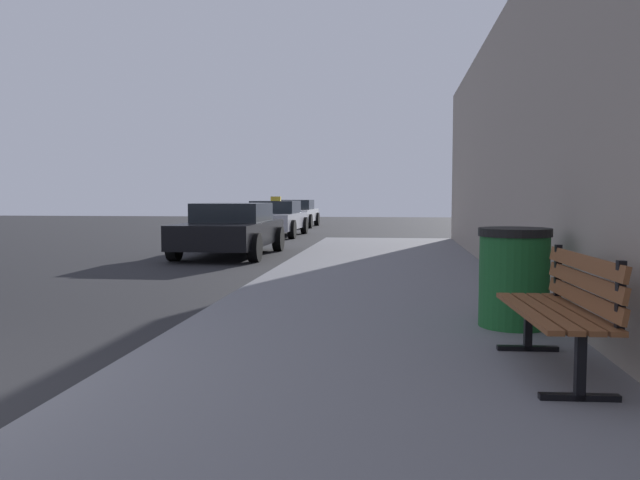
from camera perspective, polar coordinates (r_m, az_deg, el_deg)
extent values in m
cube|color=slate|center=(3.63, 3.96, -18.01)|extent=(4.00, 32.00, 0.15)
cube|color=brown|center=(4.83, 18.22, -6.18)|extent=(0.18, 1.52, 0.04)
cube|color=brown|center=(4.86, 19.66, -6.15)|extent=(0.18, 1.52, 0.04)
cube|color=brown|center=(4.89, 21.08, -6.11)|extent=(0.18, 1.52, 0.04)
cube|color=brown|center=(4.93, 22.48, -6.07)|extent=(0.18, 1.52, 0.04)
cube|color=brown|center=(4.92, 22.87, -4.91)|extent=(0.13, 1.51, 0.11)
cube|color=brown|center=(4.91, 22.91, -3.41)|extent=(0.13, 1.51, 0.11)
cube|color=brown|center=(4.89, 22.96, -1.90)|extent=(0.13, 1.51, 0.11)
cube|color=black|center=(4.33, 22.67, -10.51)|extent=(0.06, 0.06, 0.45)
cube|color=black|center=(4.38, 22.60, -13.11)|extent=(0.50, 0.08, 0.04)
cube|color=black|center=(4.32, 25.74, -4.60)|extent=(0.05, 0.05, 0.44)
cube|color=black|center=(5.52, 18.47, -7.29)|extent=(0.06, 0.06, 0.45)
cube|color=black|center=(5.56, 18.43, -9.36)|extent=(0.50, 0.08, 0.04)
cube|color=black|center=(5.51, 20.90, -2.68)|extent=(0.05, 0.05, 0.44)
cylinder|color=#195926|center=(6.46, 17.28, -3.63)|extent=(0.67, 0.67, 0.90)
cylinder|color=black|center=(6.42, 17.37, 0.70)|extent=(0.71, 0.71, 0.08)
cube|color=black|center=(15.23, -8.18, 0.62)|extent=(1.83, 4.29, 0.55)
cube|color=black|center=(15.42, -7.99, 2.52)|extent=(1.61, 1.93, 0.45)
cylinder|color=black|center=(13.70, -5.98, -0.69)|extent=(0.22, 0.64, 0.64)
cylinder|color=black|center=(14.22, -13.17, -0.60)|extent=(0.22, 0.64, 0.64)
cylinder|color=black|center=(16.38, -3.83, 0.09)|extent=(0.22, 0.64, 0.64)
cylinder|color=black|center=(16.81, -9.95, 0.14)|extent=(0.22, 0.64, 0.64)
cube|color=#B7B7BF|center=(22.68, -4.16, 1.75)|extent=(1.75, 4.49, 0.55)
cube|color=black|center=(22.88, -4.05, 3.02)|extent=(1.54, 2.02, 0.45)
cube|color=yellow|center=(22.88, -4.06, 3.79)|extent=(0.36, 0.14, 0.16)
cylinder|color=black|center=(21.12, -2.58, 0.98)|extent=(0.22, 0.64, 0.64)
cylinder|color=black|center=(21.48, -7.18, 1.00)|extent=(0.22, 0.64, 0.64)
cylinder|color=black|center=(23.95, -1.44, 1.34)|extent=(0.22, 0.64, 0.64)
cylinder|color=black|center=(24.27, -5.52, 1.36)|extent=(0.22, 0.64, 0.64)
cube|color=white|center=(29.43, -2.30, 2.27)|extent=(1.75, 4.06, 0.55)
cube|color=black|center=(29.62, -2.24, 3.25)|extent=(1.54, 1.83, 0.45)
cylinder|color=black|center=(28.02, -0.96, 1.73)|extent=(0.22, 0.64, 0.64)
cylinder|color=black|center=(28.31, -4.47, 1.74)|extent=(0.22, 0.64, 0.64)
cylinder|color=black|center=(30.59, -0.29, 1.92)|extent=(0.22, 0.64, 0.64)
cylinder|color=black|center=(30.86, -3.51, 1.93)|extent=(0.22, 0.64, 0.64)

